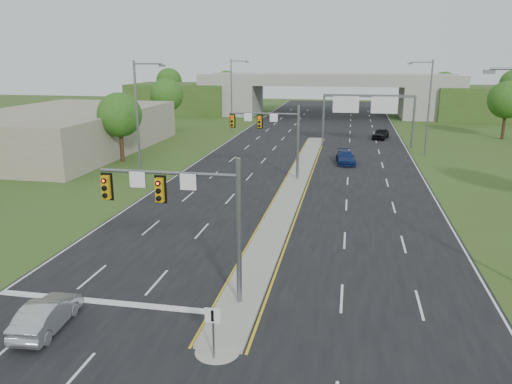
{
  "coord_description": "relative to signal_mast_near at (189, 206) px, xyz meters",
  "views": [
    {
      "loc": [
        4.71,
        -20.7,
        11.2
      ],
      "look_at": [
        -0.95,
        9.13,
        3.0
      ],
      "focal_mm": 35.0,
      "sensor_mm": 36.0,
      "label": 1
    }
  ],
  "objects": [
    {
      "name": "commercial_building",
      "position": [
        -27.74,
        35.07,
        -2.23
      ],
      "size": [
        18.0,
        30.0,
        5.0
      ],
      "primitive_type": "cube",
      "color": "gray",
      "rests_on": "ground"
    },
    {
      "name": "tree_back_b",
      "position": [
        -21.74,
        94.07,
        0.78
      ],
      "size": [
        5.6,
        5.6,
        8.32
      ],
      "color": "#382316",
      "rests_on": "ground"
    },
    {
      "name": "car_silver",
      "position": [
        -5.29,
        -3.58,
        -4.05
      ],
      "size": [
        1.72,
        4.1,
        1.32
      ],
      "primitive_type": "imported",
      "rotation": [
        0.0,
        0.0,
        3.22
      ],
      "color": "#96989D",
      "rests_on": "road"
    },
    {
      "name": "lightpole_l_far",
      "position": [
        -11.03,
        55.07,
        1.38
      ],
      "size": [
        2.85,
        0.25,
        11.0
      ],
      "color": "slate",
      "rests_on": "ground"
    },
    {
      "name": "sign_gantry",
      "position": [
        8.95,
        44.99,
        0.51
      ],
      "size": [
        11.58,
        0.44,
        6.67
      ],
      "color": "slate",
      "rests_on": "ground"
    },
    {
      "name": "tree_back_a",
      "position": [
        -35.74,
        94.07,
        1.11
      ],
      "size": [
        6.0,
        6.0,
        8.85
      ],
      "color": "#382316",
      "rests_on": "ground"
    },
    {
      "name": "median",
      "position": [
        2.26,
        23.07,
        -4.63
      ],
      "size": [
        2.0,
        54.0,
        0.16
      ],
      "primitive_type": "cube",
      "color": "gray",
      "rests_on": "road"
    },
    {
      "name": "signal_mast_far",
      "position": [
        0.0,
        25.0,
        0.0
      ],
      "size": [
        6.62,
        0.6,
        7.0
      ],
      "color": "slate",
      "rests_on": "ground"
    },
    {
      "name": "tree_l_mid",
      "position": [
        -21.74,
        55.07,
        0.78
      ],
      "size": [
        5.2,
        5.2,
        8.12
      ],
      "color": "#382316",
      "rests_on": "ground"
    },
    {
      "name": "ground",
      "position": [
        2.26,
        0.07,
        -4.73
      ],
      "size": [
        240.0,
        240.0,
        0.0
      ],
      "primitive_type": "plane",
      "color": "#3B4E1B",
      "rests_on": "ground"
    },
    {
      "name": "car_far_b",
      "position": [
        6.63,
        33.64,
        -4.04
      ],
      "size": [
        2.36,
        4.78,
        1.34
      ],
      "primitive_type": "imported",
      "rotation": [
        0.0,
        0.0,
        0.11
      ],
      "color": "navy",
      "rests_on": "road"
    },
    {
      "name": "keep_right_sign",
      "position": [
        2.26,
        -4.45,
        -3.21
      ],
      "size": [
        0.6,
        0.13,
        2.2
      ],
      "color": "slate",
      "rests_on": "ground"
    },
    {
      "name": "overpass",
      "position": [
        2.26,
        80.07,
        -1.17
      ],
      "size": [
        80.0,
        14.0,
        8.1
      ],
      "color": "gray",
      "rests_on": "ground"
    },
    {
      "name": "tree_r_mid",
      "position": [
        28.26,
        55.07,
        0.78
      ],
      "size": [
        5.2,
        5.2,
        8.12
      ],
      "color": "#382316",
      "rests_on": "ground"
    },
    {
      "name": "car_far_c",
      "position": [
        11.26,
        51.92,
        -3.97
      ],
      "size": [
        2.87,
        4.63,
        1.47
      ],
      "primitive_type": "imported",
      "rotation": [
        0.0,
        0.0,
        -0.28
      ],
      "color": "black",
      "rests_on": "road"
    },
    {
      "name": "lightpole_l_mid",
      "position": [
        -11.03,
        20.07,
        1.38
      ],
      "size": [
        2.85,
        0.25,
        11.0
      ],
      "color": "slate",
      "rests_on": "ground"
    },
    {
      "name": "tree_back_c",
      "position": [
        26.26,
        94.07,
        0.78
      ],
      "size": [
        5.6,
        5.6,
        8.32
      ],
      "color": "#382316",
      "rests_on": "ground"
    },
    {
      "name": "median_nose",
      "position": [
        2.26,
        -3.93,
        -4.63
      ],
      "size": [
        2.0,
        2.0,
        0.16
      ],
      "primitive_type": "cone",
      "color": "gray",
      "rests_on": "road"
    },
    {
      "name": "lightpole_r_far",
      "position": [
        15.56,
        40.07,
        1.38
      ],
      "size": [
        2.85,
        0.25,
        11.0
      ],
      "color": "slate",
      "rests_on": "ground"
    },
    {
      "name": "lane_markings",
      "position": [
        1.66,
        28.99,
        -4.7
      ],
      "size": [
        23.72,
        160.0,
        0.01
      ],
      "color": "gold",
      "rests_on": "road"
    },
    {
      "name": "signal_mast_near",
      "position": [
        0.0,
        0.0,
        0.0
      ],
      "size": [
        6.62,
        0.6,
        7.0
      ],
      "color": "slate",
      "rests_on": "ground"
    },
    {
      "name": "road",
      "position": [
        2.26,
        35.07,
        -4.72
      ],
      "size": [
        24.0,
        160.0,
        0.02
      ],
      "primitive_type": "cube",
      "color": "black",
      "rests_on": "ground"
    },
    {
      "name": "tree_l_near",
      "position": [
        -17.74,
        30.07,
        0.45
      ],
      "size": [
        4.8,
        4.8,
        7.6
      ],
      "color": "#382316",
      "rests_on": "ground"
    }
  ]
}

